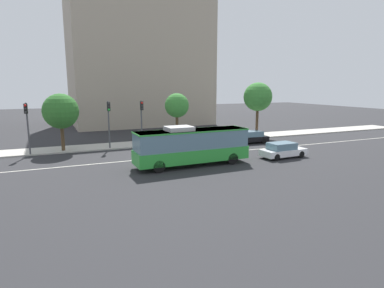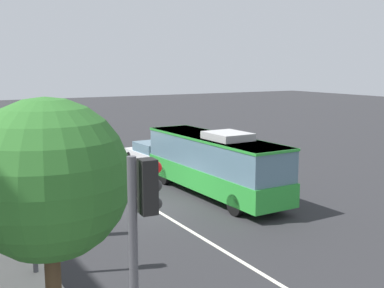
{
  "view_description": "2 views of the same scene",
  "coord_description": "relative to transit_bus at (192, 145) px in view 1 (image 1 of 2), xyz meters",
  "views": [
    {
      "loc": [
        -10.37,
        -28.65,
        6.8
      ],
      "look_at": [
        0.11,
        -4.2,
        1.96
      ],
      "focal_mm": 30.01,
      "sensor_mm": 36.0,
      "label": 1
    },
    {
      "loc": [
        -20.13,
        9.22,
        6.69
      ],
      "look_at": [
        2.42,
        -3.69,
        2.42
      ],
      "focal_mm": 44.58,
      "sensor_mm": 36.0,
      "label": 2
    }
  ],
  "objects": [
    {
      "name": "ground_plane",
      "position": [
        -0.27,
        3.79,
        -1.81
      ],
      "size": [
        160.0,
        160.0,
        0.0
      ],
      "primitive_type": "plane",
      "color": "#28282B"
    },
    {
      "name": "sedan_black_ahead",
      "position": [
        10.74,
        7.33,
        -1.09
      ],
      "size": [
        4.56,
        1.96,
        1.46
      ],
      "rotation": [
        0.0,
        0.0,
        3.1
      ],
      "color": "black",
      "rests_on": "ground_plane"
    },
    {
      "name": "lane_centre_line",
      "position": [
        -0.27,
        3.79,
        -1.8
      ],
      "size": [
        76.0,
        0.16,
        0.01
      ],
      "primitive_type": "cube",
      "color": "silver",
      "rests_on": "ground_plane"
    },
    {
      "name": "street_tree_kerbside_centre",
      "position": [
        14.14,
        10.9,
        3.53
      ],
      "size": [
        3.75,
        3.75,
        7.25
      ],
      "color": "#4C3823",
      "rests_on": "ground_plane"
    },
    {
      "name": "street_tree_kerbside_left",
      "position": [
        -10.06,
        10.71,
        2.41
      ],
      "size": [
        3.61,
        3.61,
        6.05
      ],
      "color": "#4C3823",
      "rests_on": "ground_plane"
    },
    {
      "name": "sedan_black",
      "position": [
        4.84,
        7.29,
        -1.09
      ],
      "size": [
        4.54,
        1.91,
        1.46
      ],
      "rotation": [
        0.0,
        0.0,
        3.12
      ],
      "color": "black",
      "rests_on": "ground_plane"
    },
    {
      "name": "street_tree_kerbside_right",
      "position": [
        3.0,
        11.6,
        2.61
      ],
      "size": [
        2.93,
        2.93,
        5.93
      ],
      "color": "#4C3823",
      "rests_on": "ground_plane"
    },
    {
      "name": "traffic_light_mid_block",
      "position": [
        -5.35,
        10.04,
        1.75
      ],
      "size": [
        0.33,
        0.62,
        5.2
      ],
      "rotation": [
        0.0,
        0.0,
        -1.54
      ],
      "color": "#47474C",
      "rests_on": "ground_plane"
    },
    {
      "name": "traffic_light_far_corner",
      "position": [
        -1.81,
        9.88,
        1.75
      ],
      "size": [
        0.32,
        0.62,
        5.2
      ],
      "rotation": [
        0.0,
        0.0,
        -1.58
      ],
      "color": "#47474C",
      "rests_on": "ground_plane"
    },
    {
      "name": "traffic_light_near_corner",
      "position": [
        -13.15,
        9.87,
        1.75
      ],
      "size": [
        0.34,
        0.62,
        5.2
      ],
      "rotation": [
        0.0,
        0.0,
        -1.65
      ],
      "color": "#47474C",
      "rests_on": "ground_plane"
    },
    {
      "name": "sedan_white",
      "position": [
        9.24,
        -0.61,
        -1.09
      ],
      "size": [
        4.58,
        2.0,
        1.46
      ],
      "rotation": [
        0.0,
        0.0,
        0.05
      ],
      "color": "white",
      "rests_on": "ground_plane"
    },
    {
      "name": "sidewalk_kerb",
      "position": [
        -0.27,
        11.57,
        -1.74
      ],
      "size": [
        80.0,
        3.75,
        0.14
      ],
      "primitive_type": "cube",
      "color": "#B2ADA3",
      "rests_on": "ground_plane"
    },
    {
      "name": "office_block_background",
      "position": [
        3.87,
        33.9,
        10.09
      ],
      "size": [
        23.73,
        17.54,
        23.8
      ],
      "rotation": [
        0.0,
        0.0,
        0.02
      ],
      "color": "tan",
      "rests_on": "ground_plane"
    },
    {
      "name": "transit_bus",
      "position": [
        0.0,
        0.0,
        0.0
      ],
      "size": [
        10.06,
        2.76,
        3.46
      ],
      "rotation": [
        0.0,
        0.0,
        0.03
      ],
      "color": "green",
      "rests_on": "ground_plane"
    }
  ]
}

